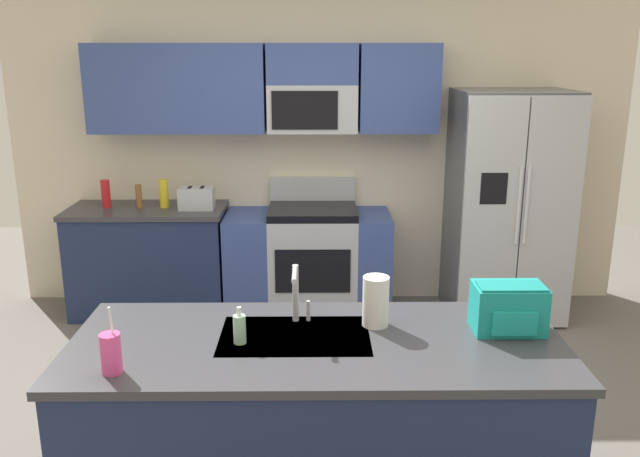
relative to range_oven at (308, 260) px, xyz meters
The scene contains 15 objects.
ground_plane 1.86m from the range_oven, 86.87° to the right, with size 9.00×9.00×0.00m, color #66605B.
kitchen_wall_unit 1.07m from the range_oven, 98.95° to the left, with size 5.20×0.43×2.60m.
back_counter 1.33m from the range_oven, behind, with size 1.28×0.63×0.90m.
range_oven is the anchor object (origin of this frame).
refrigerator 1.69m from the range_oven, ahead, with size 0.90×0.76×1.85m.
island_counter 2.54m from the range_oven, 88.65° to the right, with size 2.21×0.90×0.90m.
toaster 1.06m from the range_oven, behind, with size 0.28×0.16×0.18m.
pepper_mill 1.49m from the range_oven, behind, with size 0.05×0.05×0.19m, color brown.
bottle_yellow 1.31m from the range_oven, behind, with size 0.07×0.07×0.23m, color yellow.
bottle_red 1.75m from the range_oven, behind, with size 0.07×0.07×0.23m, color red.
sink_faucet 2.43m from the range_oven, 90.83° to the right, with size 0.09×0.21×0.28m.
drink_cup_pink 2.99m from the range_oven, 105.10° to the right, with size 0.08×0.08×0.29m.
soap_dispenser 2.63m from the range_oven, 96.25° to the right, with size 0.06×0.06×0.17m.
paper_towel_roll 2.47m from the range_oven, 81.95° to the right, with size 0.12×0.12×0.24m, color white.
backpack 2.68m from the range_oven, 69.00° to the right, with size 0.32×0.22×0.23m.
Camera 1 is at (-0.05, -3.43, 2.16)m, focal length 36.84 mm.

